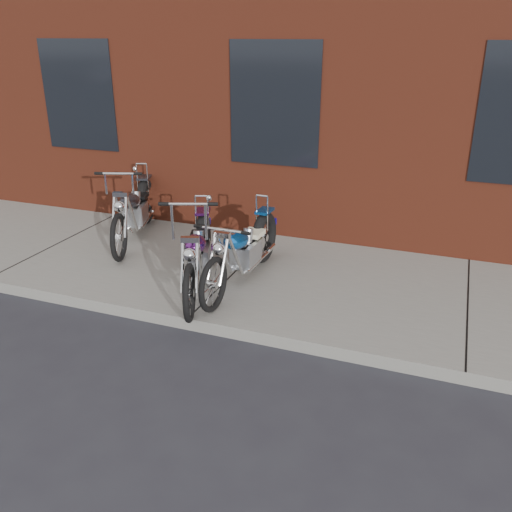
% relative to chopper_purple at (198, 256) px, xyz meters
% --- Properties ---
extents(ground, '(120.00, 120.00, 0.00)m').
position_rel_chopper_purple_xyz_m(ground, '(0.26, -0.82, -0.57)').
color(ground, '#2C2C32').
rests_on(ground, ground).
extents(sidewalk, '(22.00, 3.00, 0.15)m').
position_rel_chopper_purple_xyz_m(sidewalk, '(0.26, 0.68, -0.50)').
color(sidewalk, slate).
rests_on(sidewalk, ground).
extents(chopper_purple, '(0.94, 2.23, 1.31)m').
position_rel_chopper_purple_xyz_m(chopper_purple, '(0.00, 0.00, 0.00)').
color(chopper_purple, black).
rests_on(chopper_purple, sidewalk).
extents(chopper_blue, '(0.56, 2.29, 0.99)m').
position_rel_chopper_purple_xyz_m(chopper_blue, '(0.48, 0.34, -0.01)').
color(chopper_blue, black).
rests_on(chopper_blue, sidewalk).
extents(chopper_third, '(0.92, 2.32, 1.22)m').
position_rel_chopper_purple_xyz_m(chopper_third, '(-1.72, 1.25, 0.01)').
color(chopper_third, black).
rests_on(chopper_third, sidewalk).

